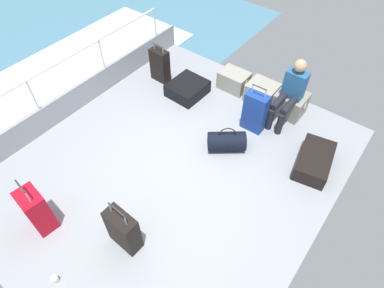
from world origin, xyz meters
The scene contains 16 objects.
ground_plane centered at (0.00, 0.00, -0.03)m, with size 4.40×5.20×0.06m, color gray.
gunwale_port centered at (-2.17, 0.00, 0.23)m, with size 0.06×5.20×0.45m, color gray.
railing_port centered at (-2.17, 0.00, 0.78)m, with size 0.04×4.20×1.02m.
sea_wake centered at (-3.60, 0.00, -0.34)m, with size 12.00×12.00×0.01m.
cargo_crate_0 centered at (-0.30, 2.12, 0.17)m, with size 0.56×0.39×0.34m.
cargo_crate_1 centered at (0.29, 2.13, 0.17)m, with size 0.55×0.44×0.34m.
cargo_crate_2 centered at (0.83, 2.13, 0.20)m, with size 0.53×0.45×0.40m.
passenger_seated centered at (0.83, 1.95, 0.58)m, with size 0.34×0.66×1.10m.
suitcase_0 centered at (0.53, 1.42, 0.35)m, with size 0.37×0.21×0.87m.
suitcase_1 centered at (-0.88, 1.45, 0.12)m, with size 0.61×0.67×0.24m.
suitcase_2 centered at (-1.56, 1.49, 0.32)m, with size 0.36×0.20×0.75m.
suitcase_3 centered at (-0.74, -1.79, 0.33)m, with size 0.39×0.30×0.88m.
suitcase_4 centered at (1.67, 1.27, 0.13)m, with size 0.61×0.87×0.25m.
suitcase_5 centered at (0.30, -1.31, 0.30)m, with size 0.43×0.22×0.79m.
duffel_bag centered at (0.43, 0.77, 0.16)m, with size 0.65×0.61×0.45m.
paper_cup centered at (0.00, -2.18, 0.05)m, with size 0.08×0.08×0.10m, color white.
Camera 1 is at (2.09, -2.28, 3.98)m, focal length 30.80 mm.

